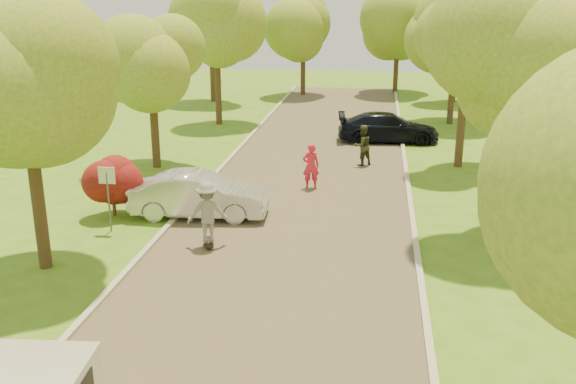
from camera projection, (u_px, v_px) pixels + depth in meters
The scene contains 22 objects.
ground at pixel (264, 297), 16.51m from camera, with size 100.00×100.00×0.00m, color #456E1A.
road at pixel (301, 201), 24.07m from camera, with size 8.00×60.00×0.01m, color #4C4438.
curb_left at pixel (196, 195), 24.59m from camera, with size 0.18×60.00×0.12m, color #B2AD9E.
curb_right at pixel (410, 204), 23.52m from camera, with size 0.18×60.00×0.12m, color #B2AD9E.
street_sign at pixel (107, 186), 20.59m from camera, with size 0.55×0.06×2.17m.
red_shrub at pixel (112, 185), 22.22m from camera, with size 1.70×1.70×1.95m.
tree_l_mida at pixel (31, 85), 16.75m from camera, with size 4.71×4.60×7.39m.
tree_l_midb at pixel (155, 64), 27.39m from camera, with size 4.30×4.20×6.62m.
tree_l_far at pixel (220, 30), 36.52m from camera, with size 4.92×4.80×7.79m.
tree_r_mida at pixel (529, 63), 18.65m from camera, with size 5.13×5.00×7.95m.
tree_r_midb at pixel (471, 56), 27.41m from camera, with size 4.51×4.40×7.01m.
tree_r_far at pixel (461, 23), 36.50m from camera, with size 5.33×5.20×8.34m.
tree_bg_a at pixel (214, 25), 44.45m from camera, with size 5.12×5.00×7.72m.
tree_bg_b at pixel (462, 22), 44.02m from camera, with size 5.12×5.00×7.95m.
tree_bg_c at pixel (306, 27), 47.52m from camera, with size 4.92×4.80×7.33m.
tree_bg_d at pixel (401, 22), 48.39m from camera, with size 5.12×5.00×7.72m.
silver_sedan at pixel (199, 195), 22.21m from camera, with size 1.65×4.73×1.56m, color silver.
dark_sedan at pixel (388, 127), 33.43m from camera, with size 2.12×5.23×1.52m, color black.
longboard at pixel (209, 242), 19.83m from camera, with size 0.54×1.02×0.11m.
skateboarder at pixel (207, 212), 19.54m from camera, with size 1.24×0.71×1.92m, color gray.
person_striped at pixel (311, 166), 25.39m from camera, with size 0.67×0.44×1.83m, color red.
person_olive at pixel (362, 146), 28.78m from camera, with size 0.89×0.69×1.83m, color #2C2E1C.
Camera 1 is at (2.69, -14.72, 7.51)m, focal length 40.00 mm.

